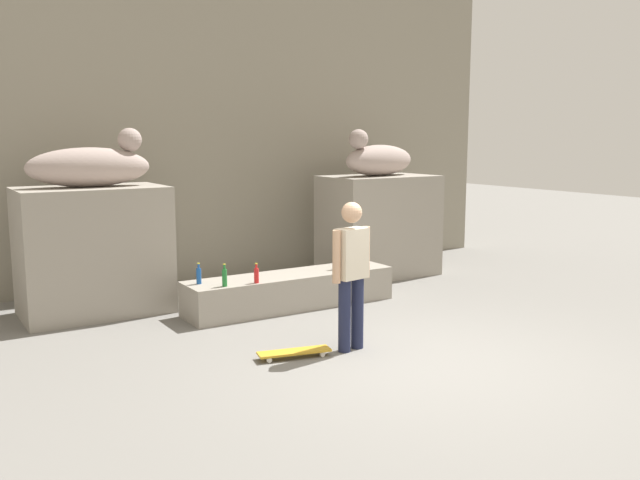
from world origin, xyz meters
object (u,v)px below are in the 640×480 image
object	(u,v)px
skater	(351,269)
bottle_clear	(336,263)
statue_reclining_right	(378,159)
bottle_blue	(199,275)
bottle_red	(256,275)
bottle_green	(225,277)
statue_reclining_left	(92,165)
skateboard	(294,352)

from	to	relation	value
skater	bottle_clear	distance (m)	2.25
statue_reclining_right	bottle_blue	distance (m)	4.08
bottle_blue	skater	bearing A→B (deg)	-65.43
statue_reclining_right	bottle_red	distance (m)	3.63
skater	bottle_green	world-z (taller)	skater
bottle_clear	bottle_green	world-z (taller)	bottle_green
bottle_green	statue_reclining_right	bearing A→B (deg)	21.61
statue_reclining_right	bottle_green	xyz separation A→B (m)	(-3.46, -1.37, -1.40)
bottle_red	bottle_clear	bearing A→B (deg)	8.42
statue_reclining_left	skateboard	xyz separation A→B (m)	(1.30, -3.06, -1.93)
skateboard	bottle_red	size ratio (longest dim) A/B	3.11
statue_reclining_left	bottle_blue	world-z (taller)	statue_reclining_left
bottle_clear	bottle_red	distance (m)	1.39
skater	statue_reclining_left	bearing A→B (deg)	-67.32
statue_reclining_right	bottle_red	bearing A→B (deg)	10.88
bottle_red	statue_reclining_left	bearing A→B (deg)	139.88
statue_reclining_right	bottle_red	world-z (taller)	statue_reclining_right
bottle_green	bottle_blue	size ratio (longest dim) A/B	1.06
statue_reclining_right	skater	size ratio (longest dim) A/B	1.01
statue_reclining_right	bottle_blue	xyz separation A→B (m)	(-3.68, -1.06, -1.41)
statue_reclining_left	statue_reclining_right	xyz separation A→B (m)	(4.71, -0.01, 0.00)
statue_reclining_left	statue_reclining_right	distance (m)	4.71
statue_reclining_left	bottle_green	size ratio (longest dim) A/B	5.46
skateboard	bottle_green	world-z (taller)	bottle_green
skater	bottle_blue	xyz separation A→B (m)	(-0.96, 2.09, -0.33)
bottle_clear	bottle_red	world-z (taller)	bottle_red
bottle_green	statue_reclining_left	bearing A→B (deg)	132.14
bottle_green	skateboard	bearing A→B (deg)	-88.19
skateboard	statue_reclining_right	bearing A→B (deg)	-125.10
bottle_red	statue_reclining_right	bearing A→B (deg)	24.98
skater	skateboard	size ratio (longest dim) A/B	2.03
skateboard	bottle_clear	size ratio (longest dim) A/B	3.23
bottle_clear	bottle_green	xyz separation A→B (m)	(-1.81, -0.17, 0.02)
skateboard	bottle_green	distance (m)	1.77
statue_reclining_left	bottle_clear	xyz separation A→B (m)	(3.06, -1.21, -1.42)
statue_reclining_left	bottle_red	xyz separation A→B (m)	(1.68, -1.42, -1.41)
statue_reclining_left	statue_reclining_right	world-z (taller)	same
statue_reclining_left	bottle_red	size ratio (longest dim) A/B	6.06
bottle_red	bottle_blue	world-z (taller)	bottle_blue
bottle_clear	bottle_blue	distance (m)	2.04
skateboard	bottle_red	world-z (taller)	bottle_red
statue_reclining_left	skateboard	distance (m)	3.85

